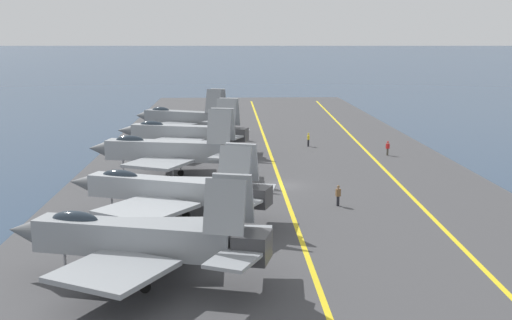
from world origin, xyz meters
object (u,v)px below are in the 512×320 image
object	(u,v)px
parked_jet_fourth	(184,132)
parked_jet_fifth	(184,118)
parked_jet_third	(168,150)
crew_yellow_vest	(308,139)
parked_jet_second	(169,190)
crew_red_vest	(388,148)
parked_jet_nearest	(138,239)
crew_brown_vest	(338,195)

from	to	relation	value
parked_jet_fourth	parked_jet_fifth	size ratio (longest dim) A/B	1.08
parked_jet_third	crew_yellow_vest	world-z (taller)	parked_jet_third
parked_jet_second	crew_yellow_vest	size ratio (longest dim) A/B	9.50
parked_jet_fifth	crew_red_vest	bearing A→B (deg)	-123.97
parked_jet_fifth	crew_yellow_vest	size ratio (longest dim) A/B	8.75
parked_jet_nearest	parked_jet_second	bearing A→B (deg)	-3.12
parked_jet_third	parked_jet_fifth	xyz separation A→B (m)	(28.37, 0.39, -0.32)
parked_jet_third	crew_red_vest	distance (m)	27.26
crew_brown_vest	parked_jet_fourth	bearing A→B (deg)	29.76
parked_jet_third	crew_red_vest	bearing A→B (deg)	-64.98
parked_jet_second	crew_brown_vest	xyz separation A→B (m)	(4.14, -13.46, -1.54)
parked_jet_fourth	crew_yellow_vest	world-z (taller)	parked_jet_fourth
parked_jet_fifth	crew_red_vest	xyz separation A→B (m)	(-16.86, -25.03, -1.56)
parked_jet_second	crew_brown_vest	distance (m)	14.16
parked_jet_fifth	parked_jet_fourth	bearing A→B (deg)	-175.98
parked_jet_second	parked_jet_fifth	world-z (taller)	parked_jet_fifth
parked_jet_nearest	parked_jet_second	size ratio (longest dim) A/B	0.96
parked_jet_third	parked_jet_fifth	bearing A→B (deg)	0.78
crew_yellow_vest	crew_brown_vest	bearing A→B (deg)	177.75
parked_jet_nearest	parked_jet_fourth	distance (m)	41.30
parked_jet_second	crew_yellow_vest	world-z (taller)	parked_jet_second
parked_jet_nearest	parked_jet_fourth	bearing A→B (deg)	0.28
parked_jet_fourth	crew_brown_vest	bearing A→B (deg)	-150.24
parked_jet_third	crew_brown_vest	xyz separation A→B (m)	(-11.03, -14.94, -1.86)
crew_brown_vest	parked_jet_nearest	bearing A→B (deg)	139.03
parked_jet_fifth	crew_yellow_vest	world-z (taller)	parked_jet_fifth
parked_jet_nearest	parked_jet_third	distance (m)	27.30
crew_yellow_vest	parked_jet_second	bearing A→B (deg)	156.33
parked_jet_second	parked_jet_fifth	xyz separation A→B (m)	(43.54, 1.87, -0.01)
parked_jet_nearest	crew_yellow_vest	size ratio (longest dim) A/B	9.09
parked_jet_fourth	crew_red_vest	bearing A→B (deg)	-95.96
parked_jet_second	crew_red_vest	size ratio (longest dim) A/B	9.65
parked_jet_fifth	parked_jet_nearest	bearing A→B (deg)	-178.75
parked_jet_fifth	parked_jet_third	bearing A→B (deg)	-179.22
crew_brown_vest	crew_yellow_vest	distance (m)	29.20
parked_jet_second	parked_jet_third	xyz separation A→B (m)	(15.17, 1.48, 0.31)
parked_jet_second	crew_red_vest	world-z (taller)	parked_jet_second
parked_jet_fourth	crew_red_vest	size ratio (longest dim) A/B	9.61
parked_jet_second	parked_jet_third	distance (m)	15.25
parked_jet_nearest	crew_brown_vest	bearing A→B (deg)	-40.97
parked_jet_third	crew_red_vest	world-z (taller)	parked_jet_third
crew_brown_vest	crew_yellow_vest	bearing A→B (deg)	-2.25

